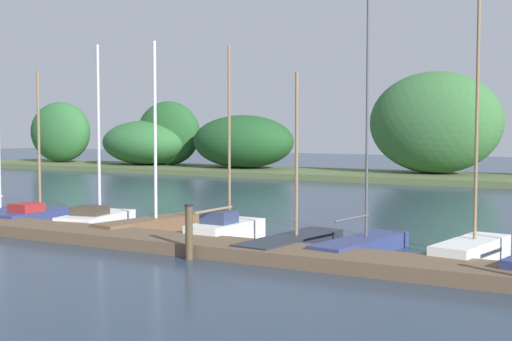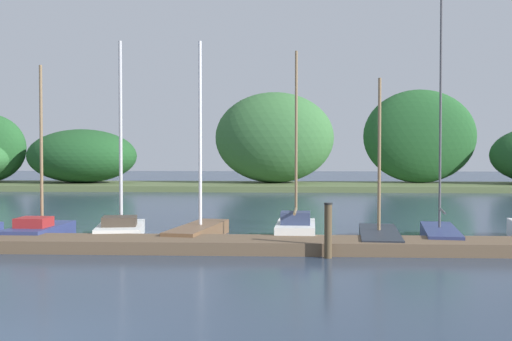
{
  "view_description": "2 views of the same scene",
  "coord_description": "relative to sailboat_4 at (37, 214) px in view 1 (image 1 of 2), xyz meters",
  "views": [
    {
      "loc": [
        15.38,
        -6.67,
        3.43
      ],
      "look_at": [
        4.76,
        11.91,
        2.12
      ],
      "focal_mm": 48.44,
      "sensor_mm": 36.0,
      "label": 1
    },
    {
      "loc": [
        3.98,
        -8.7,
        2.8
      ],
      "look_at": [
        2.99,
        10.34,
        2.22
      ],
      "focal_mm": 44.74,
      "sensor_mm": 36.0,
      "label": 2
    }
  ],
  "objects": [
    {
      "name": "far_shore",
      "position": [
        7.33,
        27.41,
        2.48
      ],
      "size": [
        75.97,
        8.0,
        7.43
      ],
      "color": "#56663D",
      "rests_on": "ground"
    },
    {
      "name": "sailboat_10",
      "position": [
        15.4,
        0.37,
        0.06
      ],
      "size": [
        1.45,
        3.46,
        7.79
      ],
      "rotation": [
        0.0,
        0.0,
        1.42
      ],
      "color": "white",
      "rests_on": "ground"
    },
    {
      "name": "sailboat_7",
      "position": [
        8.09,
        0.1,
        0.06
      ],
      "size": [
        1.29,
        3.16,
        5.92
      ],
      "rotation": [
        0.0,
        0.0,
        1.53
      ],
      "color": "white",
      "rests_on": "ground"
    },
    {
      "name": "sailboat_4",
      "position": [
        0.0,
        0.0,
        0.0
      ],
      "size": [
        1.33,
        3.37,
        5.52
      ],
      "rotation": [
        0.0,
        0.0,
        1.55
      ],
      "color": "navy",
      "rests_on": "ground"
    },
    {
      "name": "sailboat_8",
      "position": [
        10.6,
        -0.32,
        -0.08
      ],
      "size": [
        1.51,
        4.52,
        5.02
      ],
      "rotation": [
        0.0,
        0.0,
        1.48
      ],
      "color": "#232833",
      "rests_on": "ground"
    },
    {
      "name": "sailboat_9",
      "position": [
        12.52,
        0.13,
        -0.02
      ],
      "size": [
        1.53,
        4.29,
        7.83
      ],
      "rotation": [
        0.0,
        0.0,
        1.43
      ],
      "color": "navy",
      "rests_on": "ground"
    },
    {
      "name": "dock_pier",
      "position": [
        3.89,
        -1.96,
        -0.15
      ],
      "size": [
        30.34,
        1.8,
        0.35
      ],
      "color": "brown",
      "rests_on": "ground"
    },
    {
      "name": "mooring_piling_2",
      "position": [
        8.89,
        -3.04,
        0.4
      ],
      "size": [
        0.23,
        0.23,
        1.45
      ],
      "color": "#4C3D28",
      "rests_on": "ground"
    },
    {
      "name": "sailboat_5",
      "position": [
        2.45,
        0.5,
        0.03
      ],
      "size": [
        1.93,
        3.46,
        6.35
      ],
      "rotation": [
        0.0,
        0.0,
        1.75
      ],
      "color": "white",
      "rests_on": "ground"
    },
    {
      "name": "sailboat_6",
      "position": [
        5.02,
        0.4,
        -0.01
      ],
      "size": [
        1.64,
        4.41,
        6.3
      ],
      "rotation": [
        0.0,
        0.0,
        1.41
      ],
      "color": "brown",
      "rests_on": "ground"
    }
  ]
}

